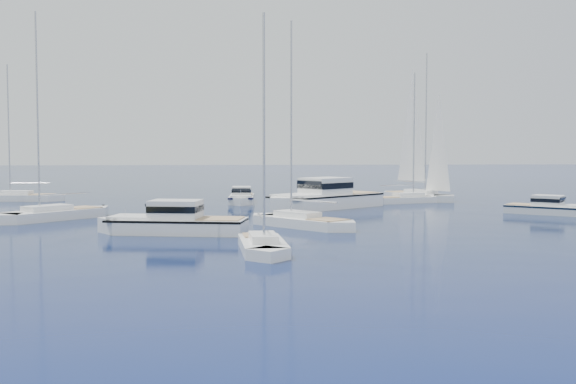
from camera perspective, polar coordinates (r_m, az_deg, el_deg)
name	(u,v)px	position (r m, az deg, el deg)	size (l,w,h in m)	color
ground	(325,282)	(29.06, 2.99, -7.30)	(400.00, 400.00, 0.00)	#091757
motor_cruiser_centre	(173,233)	(45.77, -9.37, -3.34)	(3.21, 10.48, 2.75)	white
motor_cruiser_far_r	(549,214)	(61.93, 20.52, -1.72)	(2.37, 7.75, 2.03)	silver
motor_cruiser_distant	(323,208)	(63.96, 2.88, -1.33)	(4.16, 13.60, 3.57)	white
motor_cruiser_horizon	(242,203)	(70.19, -3.80, -0.90)	(2.45, 8.02, 2.10)	silver
sailboat_fore	(263,251)	(37.50, -2.08, -4.83)	(2.28, 8.77, 12.89)	white
sailboat_mid_r	(302,227)	(48.85, 1.11, -2.86)	(2.63, 10.13, 14.89)	white
sailboat_mid_l	(53,220)	(56.78, -18.62, -2.14)	(2.87, 11.05, 16.25)	silver
sailboat_centre	(405,203)	(71.21, 9.54, -0.87)	(2.39, 9.18, 13.49)	white
sailboat_sails_r	(418,200)	(75.56, 10.52, -0.63)	(2.81, 10.82, 15.91)	white
sailboat_far_l	(20,201)	(78.09, -20.99, -0.67)	(2.59, 9.96, 14.64)	white
tender_grey_far	(80,214)	(60.65, -16.61, -1.75)	(2.10, 3.86, 0.95)	black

